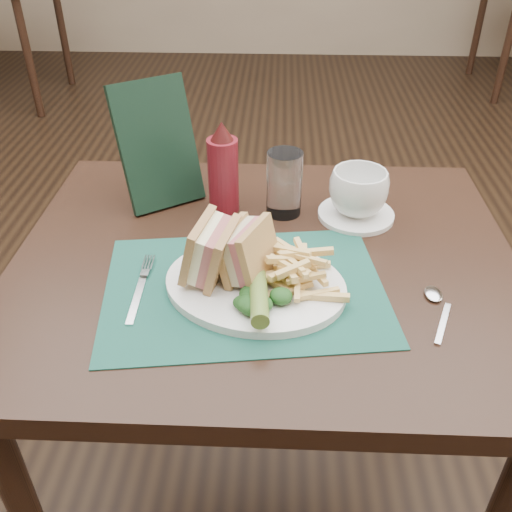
{
  "coord_description": "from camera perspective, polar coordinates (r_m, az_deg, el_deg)",
  "views": [
    {
      "loc": [
        0.02,
        -1.33,
        1.34
      ],
      "look_at": [
        -0.01,
        -0.57,
        0.8
      ],
      "focal_mm": 40.0,
      "sensor_mm": 36.0,
      "label": 1
    }
  ],
  "objects": [
    {
      "name": "floor",
      "position": [
        1.89,
        1.15,
        -10.02
      ],
      "size": [
        7.0,
        7.0,
        0.0
      ],
      "primitive_type": "plane",
      "color": "black",
      "rests_on": "ground"
    },
    {
      "name": "wall_back",
      "position": [
        5.02,
        2.27,
        19.54
      ],
      "size": [
        6.0,
        0.0,
        6.0
      ],
      "primitive_type": "plane",
      "rotation": [
        1.57,
        0.0,
        0.0
      ],
      "color": "tan",
      "rests_on": "ground"
    },
    {
      "name": "table_main",
      "position": [
        1.27,
        0.73,
        -14.0
      ],
      "size": [
        0.9,
        0.75,
        0.75
      ],
      "primitive_type": null,
      "color": "black",
      "rests_on": "ground"
    },
    {
      "name": "placemat",
      "position": [
        0.94,
        -1.15,
        -3.3
      ],
      "size": [
        0.5,
        0.39,
        0.0
      ],
      "primitive_type": "cube",
      "rotation": [
        0.0,
        0.0,
        0.13
      ],
      "color": "#174B3E",
      "rests_on": "table_main"
    },
    {
      "name": "plate",
      "position": [
        0.94,
        -0.08,
        -2.93
      ],
      "size": [
        0.35,
        0.31,
        0.01
      ],
      "primitive_type": null,
      "rotation": [
        0.0,
        0.0,
        -0.25
      ],
      "color": "white",
      "rests_on": "placemat"
    },
    {
      "name": "sandwich_half_a",
      "position": [
        0.92,
        -5.88,
        0.82
      ],
      "size": [
        0.1,
        0.12,
        0.11
      ],
      "primitive_type": null,
      "rotation": [
        0.0,
        0.24,
        -0.21
      ],
      "color": "tan",
      "rests_on": "plate"
    },
    {
      "name": "sandwich_half_b",
      "position": [
        0.92,
        -2.0,
        0.82
      ],
      "size": [
        0.11,
        0.12,
        0.1
      ],
      "primitive_type": null,
      "rotation": [
        0.0,
        -0.24,
        -0.43
      ],
      "color": "tan",
      "rests_on": "plate"
    },
    {
      "name": "kale_garnish",
      "position": [
        0.88,
        0.47,
        -4.42
      ],
      "size": [
        0.11,
        0.08,
        0.03
      ],
      "primitive_type": null,
      "color": "#143714",
      "rests_on": "plate"
    },
    {
      "name": "pickle_spear",
      "position": [
        0.87,
        0.29,
        -4.11
      ],
      "size": [
        0.04,
        0.12,
        0.03
      ],
      "primitive_type": "cylinder",
      "rotation": [
        1.54,
        0.0,
        0.07
      ],
      "color": "#56742C",
      "rests_on": "plate"
    },
    {
      "name": "fries_pile",
      "position": [
        0.92,
        4.06,
        -0.71
      ],
      "size": [
        0.18,
        0.2,
        0.06
      ],
      "primitive_type": null,
      "color": "#EEC977",
      "rests_on": "plate"
    },
    {
      "name": "fork",
      "position": [
        0.96,
        -11.51,
        -3.0
      ],
      "size": [
        0.04,
        0.17,
        0.01
      ],
      "primitive_type": null,
      "rotation": [
        0.0,
        0.0,
        0.02
      ],
      "color": "silver",
      "rests_on": "placemat"
    },
    {
      "name": "spoon",
      "position": [
        0.94,
        17.89,
        -5.28
      ],
      "size": [
        0.09,
        0.15,
        0.01
      ],
      "primitive_type": null,
      "rotation": [
        0.0,
        0.0,
        -0.38
      ],
      "color": "silver",
      "rests_on": "table_main"
    },
    {
      "name": "saucer",
      "position": [
        1.15,
        9.95,
        4.1
      ],
      "size": [
        0.19,
        0.19,
        0.01
      ],
      "primitive_type": "cylinder",
      "rotation": [
        0.0,
        0.0,
        -0.29
      ],
      "color": "white",
      "rests_on": "table_main"
    },
    {
      "name": "coffee_cup",
      "position": [
        1.13,
        10.2,
        6.28
      ],
      "size": [
        0.16,
        0.16,
        0.09
      ],
      "primitive_type": "imported",
      "rotation": [
        0.0,
        0.0,
        0.7
      ],
      "color": "white",
      "rests_on": "saucer"
    },
    {
      "name": "drinking_glass",
      "position": [
        1.12,
        2.84,
        7.25
      ],
      "size": [
        0.09,
        0.09,
        0.13
      ],
      "primitive_type": "cylinder",
      "rotation": [
        0.0,
        0.0,
        -0.42
      ],
      "color": "silver",
      "rests_on": "table_main"
    },
    {
      "name": "ketchup_bottle",
      "position": [
        1.12,
        -3.32,
        8.84
      ],
      "size": [
        0.08,
        0.08,
        0.19
      ],
      "primitive_type": null,
      "rotation": [
        0.0,
        0.0,
        -0.3
      ],
      "color": "maroon",
      "rests_on": "table_main"
    },
    {
      "name": "check_presenter",
      "position": [
        1.16,
        -9.83,
        10.93
      ],
      "size": [
        0.18,
        0.16,
        0.24
      ],
      "primitive_type": "cube",
      "rotation": [
        -0.31,
        0.0,
        0.59
      ],
      "color": "black",
      "rests_on": "table_main"
    }
  ]
}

